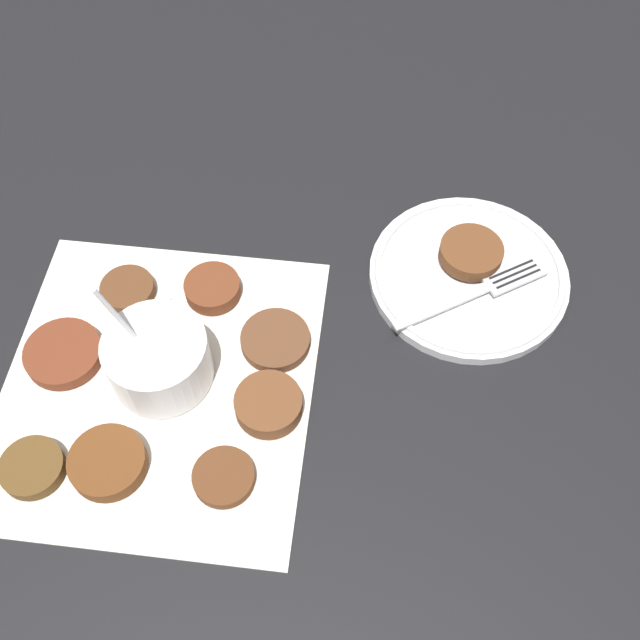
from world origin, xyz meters
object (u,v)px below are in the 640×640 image
object	(u,v)px
sauce_bowl	(159,360)
fritter_on_plate	(471,252)
serving_plate	(469,274)
fork	(486,287)

from	to	relation	value
sauce_bowl	fritter_on_plate	world-z (taller)	sauce_bowl
serving_plate	fritter_on_plate	size ratio (longest dim) A/B	3.15
sauce_bowl	serving_plate	distance (m)	0.36
sauce_bowl	fork	world-z (taller)	sauce_bowl
sauce_bowl	fritter_on_plate	xyz separation A→B (m)	(0.20, -0.31, -0.01)
fork	sauce_bowl	bearing A→B (deg)	115.43
serving_plate	fork	world-z (taller)	fork
fork	serving_plate	bearing A→B (deg)	38.76
serving_plate	fork	xyz separation A→B (m)	(-0.02, -0.02, 0.01)
sauce_bowl	serving_plate	world-z (taller)	sauce_bowl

